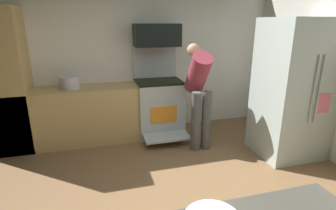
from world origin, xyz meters
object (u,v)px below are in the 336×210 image
microwave (157,35)px  person_cook (199,89)px  oven_range (159,106)px  stock_pot (70,83)px  refrigerator (293,90)px

microwave → person_cook: size_ratio=0.47×
oven_range → microwave: bearing=90.0°
person_cook → microwave: bearing=122.1°
microwave → stock_pot: microwave is taller
oven_range → refrigerator: (1.66, -1.22, 0.47)m
microwave → stock_pot: bearing=-176.7°
refrigerator → stock_pot: refrigerator is taller
oven_range → stock_pot: bearing=179.4°
refrigerator → stock_pot: (-3.06, 1.23, 0.02)m
refrigerator → person_cook: 1.32m
stock_pot → microwave: bearing=3.3°
oven_range → person_cook: bearing=-54.3°
oven_range → refrigerator: bearing=-36.4°
person_cook → stock_pot: (-1.87, 0.66, 0.06)m
person_cook → stock_pot: person_cook is taller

